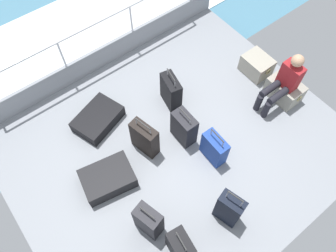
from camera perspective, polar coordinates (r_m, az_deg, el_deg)
The scene contains 16 objects.
ground_plane at distance 5.44m, azimuth 1.31°, elevation -3.37°, with size 4.40×5.20×0.06m, color gray.
gunwale_port at distance 6.33m, azimuth -11.21°, elevation 11.73°, with size 0.06×5.20×0.45m, color gray.
railing_port at distance 5.94m, azimuth -12.14°, elevation 15.32°, with size 0.04×4.20×1.02m.
sea_wake at distance 7.70m, azimuth -16.25°, elevation 14.86°, with size 12.00×12.00×0.01m.
cargo_crate_0 at distance 6.35m, azimuth 15.06°, elevation 10.10°, with size 0.55×0.41×0.35m.
cargo_crate_1 at distance 6.13m, azimuth 19.46°, elevation 5.91°, with size 0.63×0.40×0.36m.
passenger_seated at distance 5.74m, azimuth 19.38°, elevation 7.25°, with size 0.34×0.66×1.06m.
suitcase_0 at distance 5.61m, azimuth 0.51°, elevation 5.97°, with size 0.48×0.30×0.75m.
suitcase_1 at distance 4.61m, azimuth 2.14°, elevation -20.14°, with size 0.41×0.29×0.65m.
suitcase_2 at distance 5.12m, azimuth -4.04°, elevation -2.14°, with size 0.48×0.29×0.76m.
suitcase_3 at distance 5.14m, azimuth 7.99°, elevation -3.84°, with size 0.43×0.22×0.68m.
suitcase_4 at distance 5.11m, azimuth -10.33°, elevation -8.88°, with size 0.68×0.85×0.26m.
suitcase_5 at distance 4.73m, azimuth 10.50°, elevation -13.89°, with size 0.39×0.28×0.88m.
suitcase_6 at distance 5.65m, azimuth -12.01°, elevation 1.23°, with size 0.76×0.92×0.22m.
suitcase_7 at distance 4.65m, azimuth -3.36°, elevation -16.08°, with size 0.41×0.31×0.72m.
suitcase_8 at distance 5.23m, azimuth 2.77°, elevation -0.28°, with size 0.41×0.25×0.71m.
Camera 1 is at (1.88, -1.62, 4.81)m, focal length 35.29 mm.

